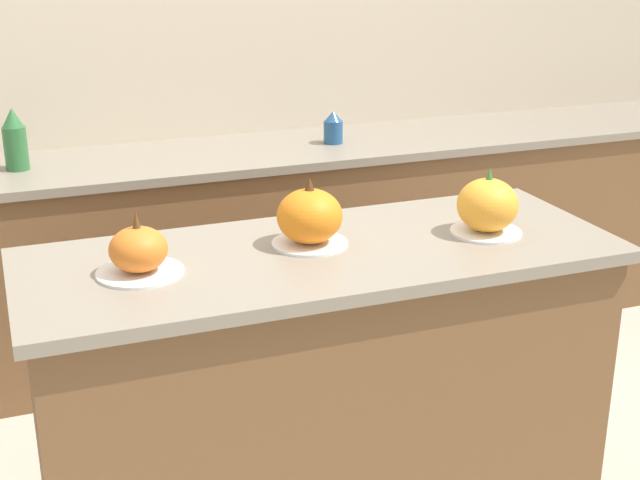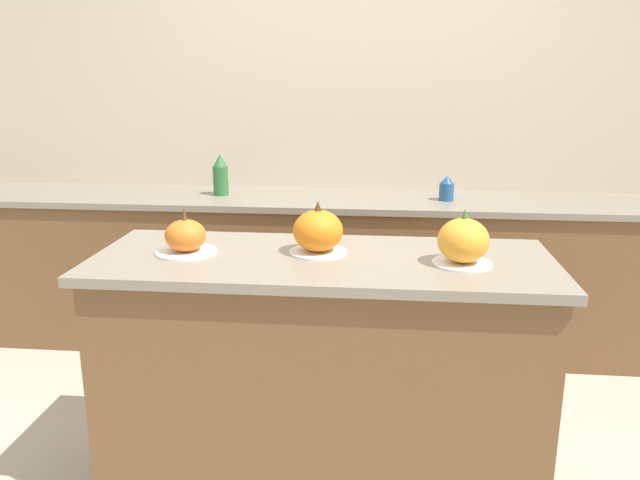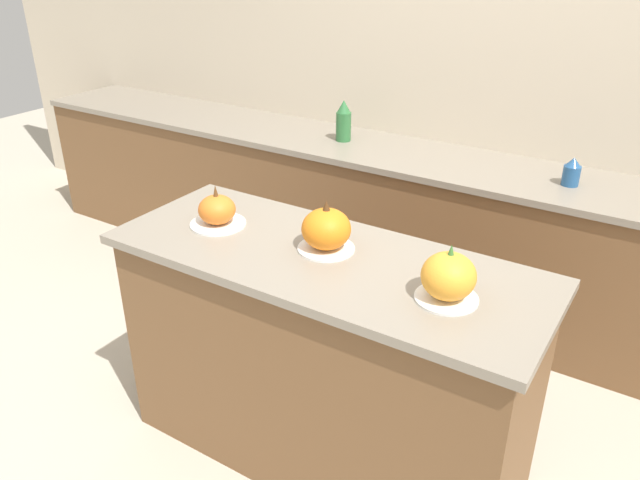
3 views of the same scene
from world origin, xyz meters
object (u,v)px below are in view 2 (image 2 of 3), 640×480
object	(u,v)px
pumpkin_cake_right	(463,242)
bottle_short	(447,189)
pumpkin_cake_left	(185,238)
pumpkin_cake_center	(318,232)
bottle_tall	(220,175)

from	to	relation	value
pumpkin_cake_right	bottle_short	bearing A→B (deg)	86.81
pumpkin_cake_right	bottle_short	distance (m)	1.39
pumpkin_cake_left	bottle_short	xyz separation A→B (m)	(1.06, 1.35, -0.05)
pumpkin_cake_right	bottle_short	world-z (taller)	pumpkin_cake_right
pumpkin_cake_center	pumpkin_cake_right	distance (m)	0.51
bottle_tall	bottle_short	distance (m)	1.29
pumpkin_cake_center	bottle_short	distance (m)	1.42
pumpkin_cake_center	bottle_short	bearing A→B (deg)	65.82
pumpkin_cake_left	pumpkin_cake_right	size ratio (longest dim) A/B	1.09
pumpkin_cake_left	pumpkin_cake_center	bearing A→B (deg)	6.23
bottle_short	bottle_tall	bearing A→B (deg)	178.75
pumpkin_cake_left	pumpkin_cake_right	xyz separation A→B (m)	(0.98, -0.04, 0.02)
pumpkin_cake_left	bottle_short	distance (m)	1.71
pumpkin_cake_center	bottle_tall	distance (m)	1.50
bottle_short	pumpkin_cake_left	bearing A→B (deg)	-128.13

